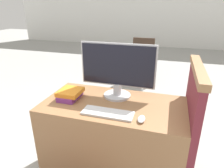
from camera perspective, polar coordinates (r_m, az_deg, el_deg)
name	(u,v)px	position (r m, az deg, el deg)	size (l,w,h in m)	color
wall_back	(164,8)	(7.92, 14.57, 20.28)	(12.00, 0.06, 2.80)	white
desk	(113,140)	(1.91, 0.39, -15.61)	(1.21, 0.63, 0.75)	#8C603D
carrel_divider	(188,131)	(1.80, 20.94, -12.32)	(0.07, 0.73, 1.12)	maroon
monitor	(118,70)	(1.74, 1.58, 4.06)	(0.66, 0.24, 0.49)	#B7B7BC
keyboard	(108,113)	(1.55, -1.23, -8.29)	(0.40, 0.14, 0.02)	silver
mouse	(141,119)	(1.47, 8.40, -9.87)	(0.05, 0.10, 0.03)	silver
book_stack	(70,94)	(1.81, -11.85, -2.80)	(0.19, 0.23, 0.08)	#7A3384
far_chair	(142,59)	(4.15, 8.59, 7.05)	(0.44, 0.44, 0.90)	#38281E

